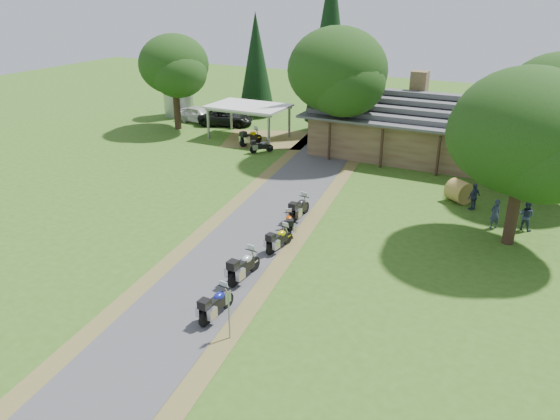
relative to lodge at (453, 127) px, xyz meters
The scene contains 25 objects.
ground 24.86m from the lodge, 104.04° to the right, with size 120.00×120.00×0.00m, color #345A19.
driveway 21.17m from the lodge, 108.00° to the right, with size 46.00×46.00×0.00m, color #454547.
lodge is the anchor object (origin of this frame).
silo 27.27m from the lodge, behind, with size 2.94×2.94×5.98m, color gray.
carport 16.68m from the lodge, behind, with size 6.51×4.34×2.82m, color silver, non-canonical shape.
car_white_sedan 23.68m from the lodge, behind, with size 5.73×2.42×1.91m, color silver.
car_dark_suv 20.85m from the lodge, behind, with size 5.50×2.34×2.11m, color black.
motorcycle_row_a 26.29m from the lodge, 98.97° to the right, with size 1.92×0.63×1.31m, color navy, non-canonical shape.
motorcycle_row_b 23.34m from the lodge, 101.50° to the right, with size 2.08×0.68×1.42m, color #B4B5BB, non-canonical shape.
motorcycle_row_c 20.07m from the lodge, 103.23° to the right, with size 1.83×0.60×1.25m, color #CDC400, non-canonical shape.
motorcycle_row_d 18.25m from the lodge, 106.00° to the right, with size 1.70×0.55×1.16m, color #DF4504, non-canonical shape.
motorcycle_row_e 16.46m from the lodge, 108.96° to the right, with size 2.01×0.66×1.38m, color black, non-canonical shape.
motorcycle_carport_a 15.80m from the lodge, 166.96° to the right, with size 2.10×0.69×1.44m, color #D8BE04, non-canonical shape.
motorcycle_carport_b 14.51m from the lodge, 159.47° to the right, with size 1.70×0.56×1.17m, color slate, non-canonical shape.
person_a 12.87m from the lodge, 68.69° to the right, with size 0.56×0.40×1.96m, color #2F3853.
person_b 13.01m from the lodge, 61.47° to the right, with size 0.55×0.40×1.94m, color #2F3853.
person_c 10.33m from the lodge, 71.60° to the right, with size 0.54×0.39×1.88m, color #2F3853.
hay_bale 9.24m from the lodge, 75.62° to the right, with size 1.35×1.35×1.24m, color olive.
sign_post 27.11m from the lodge, 96.06° to the right, with size 0.36×0.06×2.02m, color gray, non-canonical shape.
oak_lodge_left 9.15m from the lodge, 156.82° to the right, with size 7.28×7.28×10.53m, color black, non-canonical shape.
oak_lodge_right 8.90m from the lodge, 38.66° to the right, with size 6.42×6.42×9.72m, color black, non-canonical shape.
oak_driveway 14.78m from the lodge, 67.62° to the right, with size 7.20×7.20×9.44m, color black, non-canonical shape.
oak_silo 24.13m from the lodge, behind, with size 6.13×6.13×9.32m, color black, non-canonical shape.
cedar_near 12.81m from the lodge, 163.71° to the left, with size 4.08×4.08×14.68m, color black.
cedar_far 21.18m from the lodge, 163.09° to the left, with size 3.40×3.40×9.95m, color black.
Camera 1 is at (12.54, -17.29, 12.33)m, focal length 35.00 mm.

